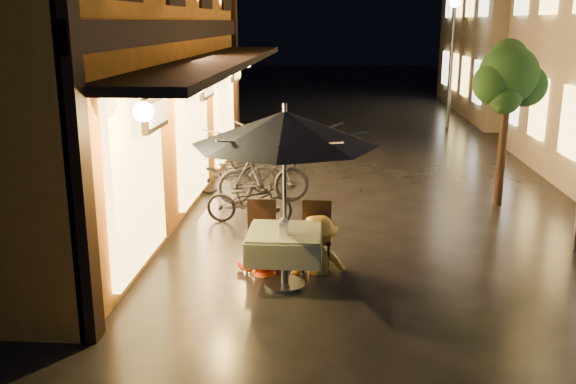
# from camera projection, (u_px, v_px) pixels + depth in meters

# --- Properties ---
(ground) EXTENTS (90.00, 90.00, 0.00)m
(ground) POSITION_uv_depth(u_px,v_px,m) (393.00, 297.00, 8.30)
(ground) COLOR black
(ground) RESTS_ON ground
(west_building) EXTENTS (5.90, 11.40, 7.40)m
(west_building) POSITION_uv_depth(u_px,v_px,m) (64.00, 7.00, 11.60)
(west_building) COLOR #C26918
(west_building) RESTS_ON ground
(east_building_far) EXTENTS (7.30, 10.30, 7.30)m
(east_building_far) POSITION_uv_depth(u_px,v_px,m) (556.00, 15.00, 24.17)
(east_building_far) COLOR tan
(east_building_far) RESTS_ON ground
(street_tree) EXTENTS (1.43, 1.20, 3.15)m
(street_tree) POSITION_uv_depth(u_px,v_px,m) (509.00, 79.00, 11.85)
(street_tree) COLOR black
(street_tree) RESTS_ON ground
(streetlamp_far) EXTENTS (0.36, 0.36, 4.23)m
(streetlamp_far) POSITION_uv_depth(u_px,v_px,m) (453.00, 38.00, 20.83)
(streetlamp_far) COLOR #59595E
(streetlamp_far) RESTS_ON ground
(cafe_table) EXTENTS (0.99, 0.99, 0.78)m
(cafe_table) POSITION_uv_depth(u_px,v_px,m) (285.00, 245.00, 8.52)
(cafe_table) COLOR #59595E
(cafe_table) RESTS_ON ground
(patio_umbrella) EXTENTS (2.42, 2.42, 2.46)m
(patio_umbrella) POSITION_uv_depth(u_px,v_px,m) (285.00, 128.00, 8.11)
(patio_umbrella) COLOR #59595E
(patio_umbrella) RESTS_ON ground
(cafe_chair_left) EXTENTS (0.42, 0.42, 0.97)m
(cafe_chair_left) POSITION_uv_depth(u_px,v_px,m) (261.00, 230.00, 9.27)
(cafe_chair_left) COLOR black
(cafe_chair_left) RESTS_ON ground
(cafe_chair_right) EXTENTS (0.42, 0.42, 0.97)m
(cafe_chair_right) POSITION_uv_depth(u_px,v_px,m) (316.00, 231.00, 9.21)
(cafe_chair_right) COLOR black
(cafe_chair_right) RESTS_ON ground
(table_lantern) EXTENTS (0.16, 0.16, 0.25)m
(table_lantern) POSITION_uv_depth(u_px,v_px,m) (284.00, 225.00, 8.27)
(table_lantern) COLOR white
(table_lantern) RESTS_ON cafe_table
(person_orange) EXTENTS (0.74, 0.59, 1.47)m
(person_orange) POSITION_uv_depth(u_px,v_px,m) (260.00, 222.00, 8.99)
(person_orange) COLOR red
(person_orange) RESTS_ON ground
(person_yellow) EXTENTS (1.16, 0.87, 1.60)m
(person_yellow) POSITION_uv_depth(u_px,v_px,m) (318.00, 217.00, 8.98)
(person_yellow) COLOR gold
(person_yellow) RESTS_ON ground
(bicycle_0) EXTENTS (1.57, 0.64, 0.81)m
(bicycle_0) POSITION_uv_depth(u_px,v_px,m) (249.00, 201.00, 11.26)
(bicycle_0) COLOR black
(bicycle_0) RESTS_ON ground
(bicycle_1) EXTENTS (1.88, 0.98, 1.09)m
(bicycle_1) POSITION_uv_depth(u_px,v_px,m) (263.00, 176.00, 12.45)
(bicycle_1) COLOR black
(bicycle_1) RESTS_ON ground
(bicycle_2) EXTENTS (1.75, 0.84, 0.88)m
(bicycle_2) POSITION_uv_depth(u_px,v_px,m) (235.00, 173.00, 13.19)
(bicycle_2) COLOR black
(bicycle_2) RESTS_ON ground
(bicycle_3) EXTENTS (1.64, 0.54, 0.97)m
(bicycle_3) POSITION_uv_depth(u_px,v_px,m) (263.00, 152.00, 15.04)
(bicycle_3) COLOR black
(bicycle_3) RESTS_ON ground
(bicycle_4) EXTENTS (1.63, 0.77, 0.82)m
(bicycle_4) POSITION_uv_depth(u_px,v_px,m) (269.00, 145.00, 16.21)
(bicycle_4) COLOR black
(bicycle_4) RESTS_ON ground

